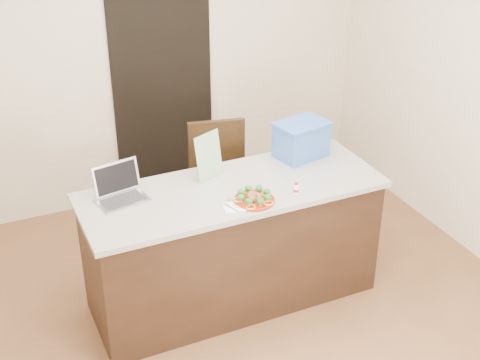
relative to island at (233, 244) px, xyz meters
name	(u,v)px	position (x,y,z in m)	size (l,w,h in m)	color
ground	(247,316)	(0.00, -0.25, -0.46)	(4.00, 4.00, 0.00)	brown
room_shell	(249,103)	(0.00, -0.25, 1.16)	(4.00, 4.00, 4.00)	white
doorway	(163,90)	(0.10, 1.73, 0.54)	(0.90, 0.02, 2.00)	black
island	(233,244)	(0.00, 0.00, 0.00)	(2.06, 0.76, 0.92)	black
plate	(254,200)	(0.05, -0.23, 0.47)	(0.27, 0.27, 0.02)	maroon
meatballs	(255,197)	(0.06, -0.23, 0.49)	(0.10, 0.11, 0.04)	brown
broccoli	(254,194)	(0.05, -0.23, 0.51)	(0.23, 0.23, 0.04)	#15511D
pepper_rings	(254,199)	(0.05, -0.23, 0.48)	(0.26, 0.25, 0.01)	yellow
napkin	(234,207)	(-0.10, -0.24, 0.46)	(0.13, 0.13, 0.01)	white
fork	(230,206)	(-0.12, -0.23, 0.47)	(0.05, 0.14, 0.00)	silver
knife	(239,206)	(-0.07, -0.26, 0.47)	(0.07, 0.18, 0.01)	white
yogurt_bottle	(296,189)	(0.35, -0.25, 0.49)	(0.04, 0.04, 0.08)	white
laptop	(120,189)	(-0.72, 0.18, 0.52)	(0.35, 0.30, 0.22)	#AAAAAF
leaflet	(209,156)	(-0.08, 0.21, 0.62)	(0.23, 0.00, 0.32)	silver
blue_box	(301,139)	(0.65, 0.23, 0.59)	(0.42, 0.34, 0.27)	#305BAE
chair	(222,177)	(0.24, 0.75, 0.12)	(0.54, 0.54, 1.03)	#331F0F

